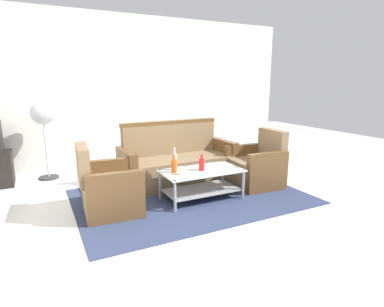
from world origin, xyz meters
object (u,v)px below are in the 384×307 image
(armchair_left, at_px, (108,190))
(bottle_clear, at_px, (175,161))
(coffee_table, at_px, (201,180))
(pedestal_fan, at_px, (43,118))
(bottle_red, at_px, (202,164))
(armchair_right, at_px, (257,167))
(couch, at_px, (178,164))
(bottle_orange, at_px, (174,166))
(cup, at_px, (181,171))

(armchair_left, distance_m, bottle_clear, 0.95)
(coffee_table, xyz_separation_m, bottle_clear, (-0.32, 0.18, 0.26))
(coffee_table, distance_m, pedestal_fan, 2.80)
(coffee_table, distance_m, bottle_red, 0.22)
(coffee_table, xyz_separation_m, bottle_red, (0.00, 0.00, 0.22))
(armchair_right, distance_m, bottle_clear, 1.39)
(couch, distance_m, bottle_orange, 0.84)
(bottle_orange, relative_size, bottle_clear, 0.78)
(bottle_clear, height_order, cup, bottle_clear)
(bottle_orange, distance_m, bottle_clear, 0.12)
(pedestal_fan, bearing_deg, bottle_clear, -49.93)
(armchair_right, bearing_deg, couch, 61.43)
(couch, xyz_separation_m, cup, (-0.33, -0.86, 0.14))
(cup, distance_m, pedestal_fan, 2.60)
(armchair_right, relative_size, coffee_table, 0.77)
(bottle_red, distance_m, cup, 0.34)
(armchair_right, xyz_separation_m, pedestal_fan, (-2.88, 1.84, 0.73))
(couch, height_order, bottle_orange, couch)
(coffee_table, distance_m, cup, 0.38)
(bottle_red, bearing_deg, armchair_right, 7.68)
(armchair_left, distance_m, bottle_red, 1.26)
(bottle_orange, bearing_deg, bottle_red, -10.98)
(armchair_left, height_order, pedestal_fan, pedestal_fan)
(coffee_table, height_order, pedestal_fan, pedestal_fan)
(couch, distance_m, cup, 0.93)
(couch, bearing_deg, bottle_red, 88.05)
(cup, bearing_deg, coffee_table, 10.19)
(bottle_red, bearing_deg, coffee_table, -130.82)
(couch, height_order, pedestal_fan, pedestal_fan)
(couch, height_order, bottle_red, couch)
(coffee_table, xyz_separation_m, cup, (-0.33, -0.06, 0.19))
(coffee_table, xyz_separation_m, bottle_orange, (-0.37, 0.07, 0.23))
(bottle_red, bearing_deg, pedestal_fan, 132.84)
(couch, bearing_deg, coffee_table, 87.99)
(armchair_right, distance_m, cup, 1.40)
(armchair_right, distance_m, bottle_red, 1.08)
(armchair_right, relative_size, cup, 8.50)
(couch, distance_m, pedestal_fan, 2.29)
(armchair_right, height_order, bottle_clear, armchair_right)
(armchair_left, bearing_deg, armchair_right, 94.24)
(couch, xyz_separation_m, armchair_right, (1.05, -0.66, -0.03))
(couch, relative_size, bottle_red, 8.22)
(coffee_table, relative_size, bottle_red, 4.96)
(bottle_red, distance_m, bottle_clear, 0.37)
(couch, xyz_separation_m, coffee_table, (-0.00, -0.80, -0.04))
(bottle_orange, xyz_separation_m, pedestal_fan, (-1.47, 1.91, 0.51))
(armchair_left, xyz_separation_m, bottle_orange, (0.86, -0.05, 0.22))
(armchair_right, bearing_deg, bottle_clear, 92.16)
(bottle_orange, xyz_separation_m, bottle_clear, (0.05, 0.11, 0.03))
(couch, xyz_separation_m, pedestal_fan, (-1.84, 1.18, 0.70))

